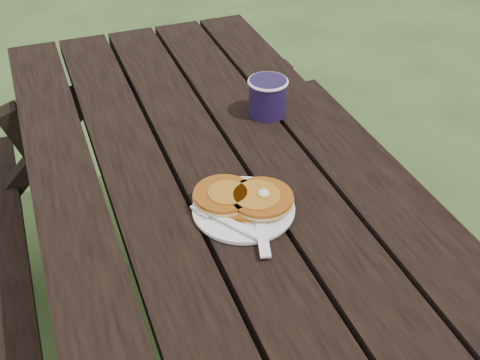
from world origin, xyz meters
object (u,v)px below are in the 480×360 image
object	(u,v)px
plate	(244,209)
picnic_table	(227,317)
pancake_stack	(244,198)
coffee_cup	(268,95)

from	to	relation	value
plate	picnic_table	bearing A→B (deg)	105.66
picnic_table	plate	distance (m)	0.39
picnic_table	plate	bearing A→B (deg)	-74.34
picnic_table	pancake_stack	xyz separation A→B (m)	(0.02, -0.05, 0.41)
plate	pancake_stack	xyz separation A→B (m)	(0.00, 0.01, 0.02)
picnic_table	coffee_cup	size ratio (longest dim) A/B	18.13
picnic_table	coffee_cup	bearing A→B (deg)	52.18
coffee_cup	picnic_table	bearing A→B (deg)	-127.82
picnic_table	coffee_cup	distance (m)	0.55
plate	coffee_cup	world-z (taller)	coffee_cup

